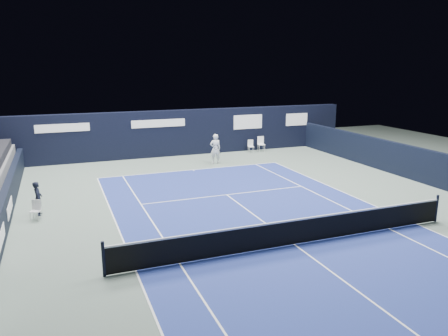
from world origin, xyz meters
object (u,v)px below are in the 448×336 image
Objects in this scene: line_judge_chair at (36,209)px; tennis_player at (215,149)px; folding_chair_back_a at (251,144)px; folding_chair_back_b at (261,143)px; tennis_net at (295,231)px.

line_judge_chair is 12.50m from tennis_player.
folding_chair_back_b reaches higher than folding_chair_back_a.
folding_chair_back_a is 0.83× the size of folding_chair_back_b.
line_judge_chair is (-14.72, -9.70, -0.14)m from folding_chair_back_b.
folding_chair_back_b is at bearing 30.22° from tennis_player.
line_judge_chair is at bearing -145.33° from tennis_player.
tennis_player reaches higher than tennis_net.
folding_chair_back_a is 16.58m from tennis_net.
tennis_player is (-3.62, -2.56, 0.35)m from folding_chair_back_a.
tennis_player is at bearing 56.53° from line_judge_chair.
tennis_net is (8.40, -5.98, 0.04)m from line_judge_chair.
folding_chair_back_b is at bearing 68.04° from tennis_net.
folding_chair_back_a is 0.07× the size of tennis_net.
folding_chair_back_b is 1.31× the size of line_judge_chair.
folding_chair_back_a is 1.09× the size of line_judge_chair.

